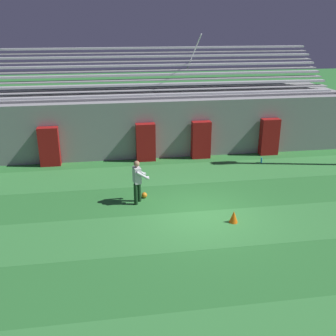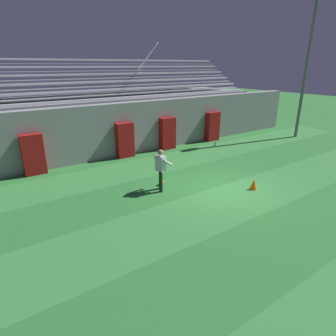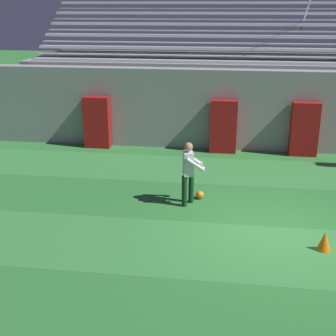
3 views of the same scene
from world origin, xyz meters
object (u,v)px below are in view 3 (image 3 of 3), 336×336
object	(u,v)px
soccer_ball	(200,195)
padding_pillar_gate_right	(304,129)
goalkeeper	(189,170)
padding_pillar_gate_left	(223,126)
padding_pillar_far_left	(97,122)
traffic_cone	(324,241)

from	to	relation	value
soccer_ball	padding_pillar_gate_right	bearing A→B (deg)	53.00
goalkeeper	soccer_ball	bearing A→B (deg)	55.59
goalkeeper	soccer_ball	xyz separation A→B (m)	(0.27, 0.40, -0.84)
padding_pillar_gate_left	padding_pillar_gate_right	xyz separation A→B (m)	(2.72, 0.00, 0.00)
soccer_ball	padding_pillar_gate_left	bearing A→B (deg)	83.39
padding_pillar_far_left	soccer_ball	xyz separation A→B (m)	(4.00, -4.27, -0.81)
padding_pillar_far_left	soccer_ball	size ratio (longest dim) A/B	8.35
padding_pillar_gate_left	padding_pillar_far_left	distance (m)	4.49
soccer_ball	padding_pillar_far_left	bearing A→B (deg)	133.12
soccer_ball	traffic_cone	size ratio (longest dim) A/B	0.52
padding_pillar_gate_right	traffic_cone	xyz separation A→B (m)	(-0.42, -6.68, -0.71)
traffic_cone	padding_pillar_far_left	bearing A→B (deg)	135.51
padding_pillar_gate_right	goalkeeper	world-z (taller)	padding_pillar_gate_right
goalkeeper	traffic_cone	world-z (taller)	goalkeeper
padding_pillar_gate_right	padding_pillar_far_left	bearing A→B (deg)	180.00
padding_pillar_far_left	goalkeeper	world-z (taller)	padding_pillar_far_left
padding_pillar_gate_right	traffic_cone	distance (m)	6.73
padding_pillar_gate_right	goalkeeper	distance (m)	5.83
padding_pillar_gate_left	padding_pillar_far_left	xyz separation A→B (m)	(-4.49, 0.00, 0.00)
traffic_cone	goalkeeper	bearing A→B (deg)	146.77
padding_pillar_gate_left	soccer_ball	distance (m)	4.37
goalkeeper	traffic_cone	xyz separation A→B (m)	(3.07, -2.01, -0.74)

